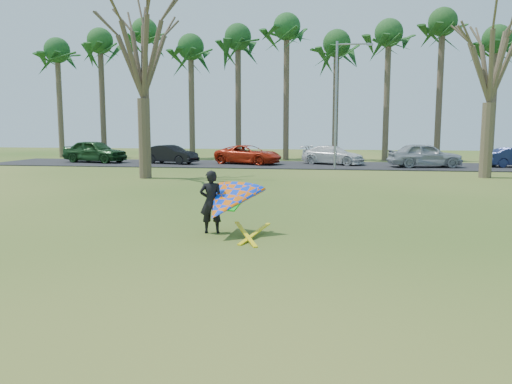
# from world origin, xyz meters

# --- Properties ---
(ground) EXTENTS (100.00, 100.00, 0.00)m
(ground) POSITION_xyz_m (0.00, 0.00, 0.00)
(ground) COLOR #1B4A10
(ground) RESTS_ON ground
(parking_strip) EXTENTS (46.00, 7.00, 0.06)m
(parking_strip) POSITION_xyz_m (0.00, 25.00, 0.03)
(parking_strip) COLOR black
(parking_strip) RESTS_ON ground
(palm_0) EXTENTS (4.84, 4.84, 10.84)m
(palm_0) POSITION_xyz_m (-22.00, 31.00, 9.17)
(palm_0) COLOR #4E3F2F
(palm_0) RESTS_ON ground
(palm_1) EXTENTS (4.84, 4.84, 11.54)m
(palm_1) POSITION_xyz_m (-18.00, 31.00, 9.85)
(palm_1) COLOR #46372A
(palm_1) RESTS_ON ground
(palm_2) EXTENTS (4.84, 4.84, 12.24)m
(palm_2) POSITION_xyz_m (-14.00, 31.00, 10.52)
(palm_2) COLOR #4A392C
(palm_2) RESTS_ON ground
(palm_3) EXTENTS (4.84, 4.84, 10.84)m
(palm_3) POSITION_xyz_m (-10.00, 31.00, 9.17)
(palm_3) COLOR brown
(palm_3) RESTS_ON ground
(palm_4) EXTENTS (4.84, 4.84, 11.54)m
(palm_4) POSITION_xyz_m (-6.00, 31.00, 9.85)
(palm_4) COLOR #4A392C
(palm_4) RESTS_ON ground
(palm_5) EXTENTS (4.84, 4.84, 12.24)m
(palm_5) POSITION_xyz_m (-2.00, 31.00, 10.52)
(palm_5) COLOR #4E3C2F
(palm_5) RESTS_ON ground
(palm_6) EXTENTS (4.84, 4.84, 10.84)m
(palm_6) POSITION_xyz_m (2.00, 31.00, 9.17)
(palm_6) COLOR #4D3C2E
(palm_6) RESTS_ON ground
(palm_7) EXTENTS (4.84, 4.84, 11.54)m
(palm_7) POSITION_xyz_m (6.00, 31.00, 9.85)
(palm_7) COLOR #47362A
(palm_7) RESTS_ON ground
(palm_8) EXTENTS (4.84, 4.84, 12.24)m
(palm_8) POSITION_xyz_m (10.00, 31.00, 10.52)
(palm_8) COLOR #46392A
(palm_8) RESTS_ON ground
(palm_9) EXTENTS (4.84, 4.84, 10.84)m
(palm_9) POSITION_xyz_m (14.00, 31.00, 9.17)
(palm_9) COLOR #4E3F2E
(palm_9) RESTS_ON ground
(bare_tree_left) EXTENTS (6.60, 6.60, 9.70)m
(bare_tree_left) POSITION_xyz_m (-8.00, 15.00, 6.92)
(bare_tree_left) COLOR #4E3D2E
(bare_tree_left) RESTS_ON ground
(bare_tree_right) EXTENTS (6.27, 6.27, 9.21)m
(bare_tree_right) POSITION_xyz_m (10.00, 18.00, 6.57)
(bare_tree_right) COLOR #463A2A
(bare_tree_right) RESTS_ON ground
(streetlight) EXTENTS (2.28, 0.18, 8.00)m
(streetlight) POSITION_xyz_m (2.16, 22.00, 4.46)
(streetlight) COLOR gray
(streetlight) RESTS_ON ground
(car_0) EXTENTS (5.19, 2.98, 1.66)m
(car_0) POSITION_xyz_m (-15.81, 24.88, 0.89)
(car_0) COLOR #173B18
(car_0) RESTS_ON parking_strip
(car_1) EXTENTS (4.29, 2.48, 1.34)m
(car_1) POSITION_xyz_m (-9.77, 24.50, 0.73)
(car_1) COLOR black
(car_1) RESTS_ON parking_strip
(car_2) EXTENTS (5.31, 3.70, 1.35)m
(car_2) POSITION_xyz_m (-4.12, 25.04, 0.73)
(car_2) COLOR red
(car_2) RESTS_ON parking_strip
(car_3) EXTENTS (4.90, 3.56, 1.32)m
(car_3) POSITION_xyz_m (1.88, 25.66, 0.72)
(car_3) COLOR silver
(car_3) RESTS_ON parking_strip
(car_4) EXTENTS (4.94, 2.55, 1.61)m
(car_4) POSITION_xyz_m (7.89, 24.02, 0.86)
(car_4) COLOR #9CA1A9
(car_4) RESTS_ON parking_strip
(kite_flyer) EXTENTS (2.13, 2.39, 2.02)m
(kite_flyer) POSITION_xyz_m (-0.77, 1.81, 0.84)
(kite_flyer) COLOR black
(kite_flyer) RESTS_ON ground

